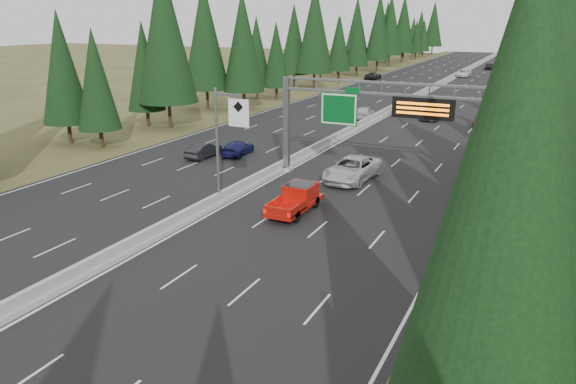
{
  "coord_description": "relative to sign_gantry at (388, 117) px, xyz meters",
  "views": [
    {
      "loc": [
        20.16,
        -6.17,
        12.56
      ],
      "look_at": [
        7.66,
        20.0,
        3.42
      ],
      "focal_mm": 35.0,
      "sensor_mm": 36.0,
      "label": 1
    }
  ],
  "objects": [
    {
      "name": "car_onc_blue",
      "position": [
        -15.14,
        3.21,
        -4.53
      ],
      "size": [
        2.32,
        4.73,
        1.32
      ],
      "primitive_type": "imported",
      "rotation": [
        0.0,
        0.0,
        3.25
      ],
      "color": "navy",
      "rests_on": "road"
    },
    {
      "name": "car_ahead_green",
      "position": [
        -7.08,
        32.31,
        -4.55
      ],
      "size": [
        1.76,
        3.86,
        1.28
      ],
      "primitive_type": "imported",
      "rotation": [
        0.0,
        0.0,
        0.07
      ],
      "color": "#176530",
      "rests_on": "road"
    },
    {
      "name": "shoulder_left",
      "position": [
        -26.72,
        45.12,
        -5.24
      ],
      "size": [
        3.6,
        260.0,
        0.06
      ],
      "primitive_type": "cube",
      "color": "#40411E",
      "rests_on": "ground"
    },
    {
      "name": "car_ahead_dkred",
      "position": [
        3.63,
        27.57,
        -4.54
      ],
      "size": [
        1.55,
        3.99,
        1.29
      ],
      "primitive_type": "imported",
      "rotation": [
        0.0,
        0.0,
        -0.05
      ],
      "color": "#530B10",
      "rests_on": "road"
    },
    {
      "name": "car_ahead_far",
      "position": [
        -4.57,
        105.44,
        -4.41
      ],
      "size": [
        1.96,
        4.63,
        1.56
      ],
      "primitive_type": "imported",
      "rotation": [
        0.0,
        0.0,
        0.02
      ],
      "color": "black",
      "rests_on": "road"
    },
    {
      "name": "hov_sign_pole",
      "position": [
        -8.33,
        -9.92,
        -0.54
      ],
      "size": [
        2.8,
        0.5,
        8.0
      ],
      "color": "slate",
      "rests_on": "road"
    },
    {
      "name": "tree_row_left",
      "position": [
        -30.79,
        38.56,
        3.99
      ],
      "size": [
        11.88,
        242.61,
        18.91
      ],
      "color": "black",
      "rests_on": "ground"
    },
    {
      "name": "silver_minivan",
      "position": [
        -2.63,
        -0.23,
        -4.29
      ],
      "size": [
        3.42,
        6.68,
        1.81
      ],
      "primitive_type": "imported",
      "rotation": [
        0.0,
        0.0,
        -0.07
      ],
      "color": "silver",
      "rests_on": "road"
    },
    {
      "name": "red_pickup",
      "position": [
        -3.45,
        -8.78,
        -4.2
      ],
      "size": [
        1.95,
        5.45,
        1.78
      ],
      "color": "black",
      "rests_on": "road"
    },
    {
      "name": "sign_gantry",
      "position": [
        0.0,
        0.0,
        0.0
      ],
      "size": [
        16.75,
        0.98,
        7.8
      ],
      "color": "slate",
      "rests_on": "road"
    },
    {
      "name": "car_ahead_white",
      "position": [
        -7.33,
        84.64,
        -4.43
      ],
      "size": [
        2.68,
        5.56,
        1.53
      ],
      "primitive_type": "imported",
      "rotation": [
        0.0,
        0.0,
        -0.03
      ],
      "color": "white",
      "rests_on": "road"
    },
    {
      "name": "road",
      "position": [
        -8.92,
        45.12,
        -5.23
      ],
      "size": [
        32.0,
        260.0,
        0.08
      ],
      "primitive_type": "cube",
      "color": "black",
      "rests_on": "ground"
    },
    {
      "name": "median_barrier",
      "position": [
        -8.92,
        45.12,
        -4.85
      ],
      "size": [
        0.7,
        260.0,
        0.85
      ],
      "color": "#969690",
      "rests_on": "road"
    },
    {
      "name": "car_onc_far",
      "position": [
        -23.42,
        72.06,
        -4.44
      ],
      "size": [
        2.71,
        5.51,
        1.5
      ],
      "primitive_type": "imported",
      "rotation": [
        0.0,
        0.0,
        3.18
      ],
      "color": "black",
      "rests_on": "road"
    },
    {
      "name": "shoulder_right",
      "position": [
        8.88,
        45.12,
        -5.24
      ],
      "size": [
        3.6,
        260.0,
        0.06
      ],
      "primitive_type": "cube",
      "color": "olive",
      "rests_on": "ground"
    },
    {
      "name": "car_onc_white",
      "position": [
        -10.42,
        26.78,
        -4.38
      ],
      "size": [
        2.38,
        4.94,
        1.63
      ],
      "primitive_type": "imported",
      "rotation": [
        0.0,
        0.0,
        3.24
      ],
      "color": "#BCBCBC",
      "rests_on": "road"
    },
    {
      "name": "car_ahead_dkgrey",
      "position": [
        -2.54,
        30.34,
        -4.37
      ],
      "size": [
        2.75,
        5.8,
        1.63
      ],
      "primitive_type": "imported",
      "rotation": [
        0.0,
        0.0,
        -0.08
      ],
      "color": "black",
      "rests_on": "road"
    },
    {
      "name": "car_onc_near",
      "position": [
        -17.42,
        0.95,
        -4.5
      ],
      "size": [
        1.51,
        4.22,
        1.39
      ],
      "primitive_type": "imported",
      "rotation": [
        0.0,
        0.0,
        3.13
      ],
      "color": "black",
      "rests_on": "road"
    }
  ]
}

